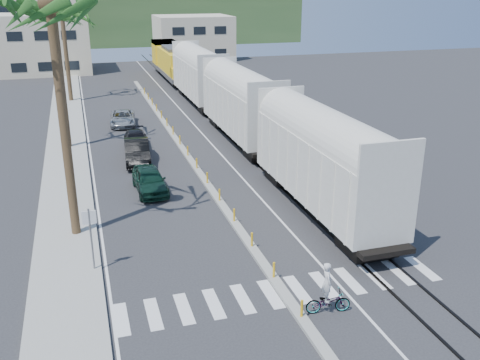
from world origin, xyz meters
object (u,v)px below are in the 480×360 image
object	(u,v)px
car_lead	(150,180)
cyclist	(328,297)
street_sign	(90,231)
car_second	(137,152)

from	to	relation	value
car_lead	cyclist	distance (m)	15.51
street_sign	car_lead	distance (m)	9.75
street_sign	cyclist	size ratio (longest dim) A/B	1.39
street_sign	cyclist	world-z (taller)	street_sign
car_lead	cyclist	bearing A→B (deg)	-74.30
street_sign	car_lead	world-z (taller)	street_sign
cyclist	car_second	bearing A→B (deg)	21.83
car_lead	car_second	size ratio (longest dim) A/B	0.90
street_sign	cyclist	bearing A→B (deg)	-34.69
car_second	cyclist	size ratio (longest dim) A/B	2.30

